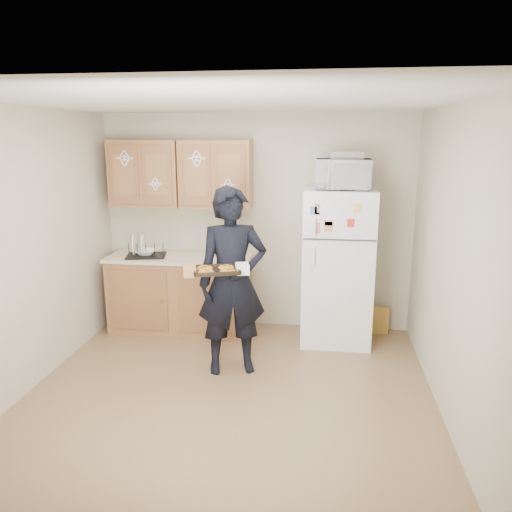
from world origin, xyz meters
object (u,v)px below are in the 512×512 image
object	(u,v)px
refrigerator	(337,266)
baking_tray	(216,271)
person	(232,282)
microwave	(343,174)
dish_rack	(146,249)

from	to	relation	value
refrigerator	baking_tray	world-z (taller)	refrigerator
person	microwave	world-z (taller)	microwave
baking_tray	microwave	distance (m)	1.77
microwave	baking_tray	bearing A→B (deg)	-134.06
refrigerator	person	bearing A→B (deg)	-137.93
refrigerator	dish_rack	xyz separation A→B (m)	(-2.17, -0.03, 0.14)
microwave	dish_rack	xyz separation A→B (m)	(-2.19, 0.02, -0.87)
refrigerator	person	xyz separation A→B (m)	(-1.00, -0.90, 0.05)
person	baking_tray	world-z (taller)	person
person	dish_rack	bearing A→B (deg)	125.54
refrigerator	baking_tray	distance (m)	1.63
person	microwave	bearing A→B (deg)	22.26
person	baking_tray	xyz separation A→B (m)	(-0.09, -0.29, 0.18)
baking_tray	microwave	world-z (taller)	microwave
person	microwave	size ratio (longest dim) A/B	3.18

